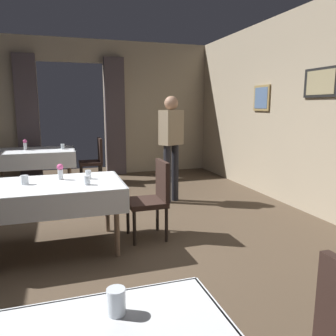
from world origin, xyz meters
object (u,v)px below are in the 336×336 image
(glass_mid_d, at_px, (87,180))
(dining_table_far, at_px, (34,155))
(glass_far_b, at_px, (63,146))
(glass_mid_c, at_px, (88,174))
(dining_table_mid, at_px, (51,191))
(chair_far_right, at_px, (95,159))
(flower_vase_far, at_px, (25,144))
(person_waiter_by_doorway, at_px, (171,140))
(glass_mid_b, at_px, (25,180))
(chair_mid_right, at_px, (153,195))
(glass_near_b, at_px, (116,301))
(flower_vase_mid, at_px, (60,171))

(glass_mid_d, bearing_deg, dining_table_far, 102.93)
(glass_far_b, bearing_deg, dining_table_far, 175.56)
(glass_mid_c, xyz_separation_m, glass_far_b, (-0.24, 2.89, 0.00))
(dining_table_mid, bearing_deg, chair_far_right, 76.16)
(flower_vase_far, bearing_deg, glass_mid_d, -74.88)
(glass_mid_d, xyz_separation_m, person_waiter_by_doorway, (1.46, 1.59, 0.23))
(glass_mid_b, bearing_deg, chair_mid_right, -0.27)
(chair_far_right, height_order, flower_vase_far, flower_vase_far)
(flower_vase_far, bearing_deg, glass_mid_c, -72.80)
(glass_mid_c, relative_size, person_waiter_by_doorway, 0.06)
(glass_near_b, bearing_deg, dining_table_mid, 96.92)
(glass_mid_d, bearing_deg, chair_far_right, 83.17)
(glass_mid_d, distance_m, person_waiter_by_doorway, 2.17)
(glass_mid_b, relative_size, glass_mid_d, 1.02)
(chair_far_right, relative_size, person_waiter_by_doorway, 0.54)
(glass_mid_c, height_order, flower_vase_far, flower_vase_far)
(flower_vase_mid, bearing_deg, chair_mid_right, -7.70)
(glass_mid_d, relative_size, person_waiter_by_doorway, 0.06)
(flower_vase_far, xyz_separation_m, person_waiter_by_doorway, (2.33, -1.65, 0.17))
(glass_mid_c, distance_m, person_waiter_by_doorway, 1.94)
(dining_table_mid, xyz_separation_m, glass_near_b, (0.30, -2.49, 0.14))
(chair_mid_right, height_order, chair_far_right, same)
(dining_table_mid, distance_m, chair_far_right, 3.21)
(glass_near_b, bearing_deg, glass_mid_b, 102.39)
(flower_vase_mid, relative_size, glass_mid_d, 1.86)
(dining_table_far, xyz_separation_m, flower_vase_mid, (0.48, -2.88, 0.19))
(chair_far_right, height_order, glass_mid_c, chair_far_right)
(chair_mid_right, height_order, flower_vase_mid, same)
(dining_table_far, distance_m, person_waiter_by_doorway, 2.77)
(glass_near_b, bearing_deg, chair_far_right, 85.26)
(dining_table_far, relative_size, flower_vase_far, 7.47)
(chair_far_right, bearing_deg, person_waiter_by_doorway, -58.10)
(dining_table_far, bearing_deg, person_waiter_by_doorway, -36.66)
(chair_mid_right, bearing_deg, dining_table_far, 116.61)
(glass_far_b, bearing_deg, glass_mid_d, -86.31)
(flower_vase_mid, height_order, glass_mid_d, flower_vase_mid)
(dining_table_mid, height_order, glass_far_b, glass_far_b)
(flower_vase_far, height_order, glass_far_b, flower_vase_far)
(dining_table_mid, relative_size, chair_far_right, 1.63)
(glass_near_b, bearing_deg, glass_mid_c, 87.68)
(dining_table_far, height_order, glass_mid_c, glass_mid_c)
(glass_mid_b, distance_m, glass_far_b, 3.00)
(dining_table_mid, height_order, chair_mid_right, chair_mid_right)
(glass_mid_c, bearing_deg, dining_table_mid, -164.91)
(dining_table_mid, xyz_separation_m, glass_mid_b, (-0.25, 0.03, 0.14))
(glass_mid_c, bearing_deg, flower_vase_mid, 170.02)
(glass_near_b, distance_m, glass_far_b, 5.49)
(chair_far_right, xyz_separation_m, glass_mid_d, (-0.40, -3.30, 0.28))
(person_waiter_by_doorway, bearing_deg, dining_table_far, 143.34)
(flower_vase_mid, distance_m, glass_mid_b, 0.39)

